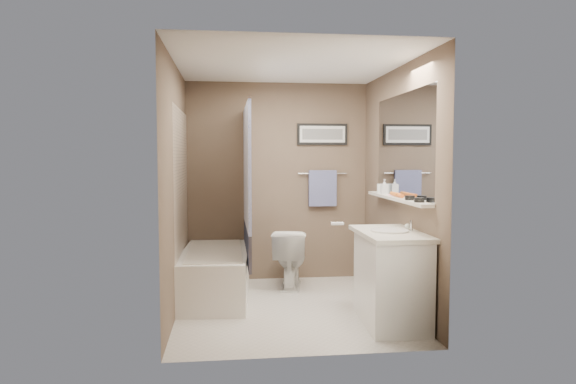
{
  "coord_description": "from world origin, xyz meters",
  "views": [
    {
      "loc": [
        -0.6,
        -4.99,
        1.51
      ],
      "look_at": [
        0.0,
        0.15,
        1.15
      ],
      "focal_mm": 32.0,
      "sensor_mm": 36.0,
      "label": 1
    }
  ],
  "objects": [
    {
      "name": "candle_bowl_far",
      "position": [
        1.04,
        -0.52,
        1.14
      ],
      "size": [
        0.09,
        0.09,
        0.04
      ],
      "primitive_type": "cylinder",
      "color": "black",
      "rests_on": "shelf"
    },
    {
      "name": "toilet",
      "position": [
        0.1,
        0.82,
        0.34
      ],
      "size": [
        0.49,
        0.72,
        0.68
      ],
      "primitive_type": "imported",
      "rotation": [
        0.0,
        0.0,
        2.96
      ],
      "color": "white",
      "rests_on": "ground"
    },
    {
      "name": "door",
      "position": [
        0.55,
        -1.24,
        1.0
      ],
      "size": [
        0.8,
        0.02,
        2.0
      ],
      "primitive_type": "cube",
      "color": "silver",
      "rests_on": "wall_front"
    },
    {
      "name": "towel_bar",
      "position": [
        0.55,
        1.22,
        1.3
      ],
      "size": [
        0.6,
        0.02,
        0.02
      ],
      "primitive_type": "cylinder",
      "rotation": [
        0.0,
        1.57,
        0.0
      ],
      "color": "silver",
      "rests_on": "wall_back"
    },
    {
      "name": "faucet_knob",
      "position": [
        1.03,
        -0.48,
        0.87
      ],
      "size": [
        0.05,
        0.05,
        0.05
      ],
      "primitive_type": "sphere",
      "color": "silver",
      "rests_on": "countertop"
    },
    {
      "name": "wall_back",
      "position": [
        0.0,
        1.23,
        1.2
      ],
      "size": [
        2.2,
        0.04,
        2.4
      ],
      "primitive_type": "cube",
      "color": "brown",
      "rests_on": "ground"
    },
    {
      "name": "art_frame",
      "position": [
        0.55,
        1.23,
        1.78
      ],
      "size": [
        0.62,
        0.02,
        0.26
      ],
      "primitive_type": "cube",
      "color": "black",
      "rests_on": "wall_back"
    },
    {
      "name": "candle_bowl_near",
      "position": [
        1.04,
        -0.75,
        1.14
      ],
      "size": [
        0.09,
        0.09,
        0.04
      ],
      "primitive_type": "cylinder",
      "color": "black",
      "rests_on": "shelf"
    },
    {
      "name": "tub_rim",
      "position": [
        -0.75,
        0.47,
        0.5
      ],
      "size": [
        0.56,
        1.36,
        0.02
      ],
      "primitive_type": "cube",
      "color": "beige",
      "rests_on": "bathtub"
    },
    {
      "name": "ceiling",
      "position": [
        0.0,
        0.0,
        2.38
      ],
      "size": [
        2.2,
        2.5,
        0.04
      ],
      "primitive_type": "cube",
      "color": "white",
      "rests_on": "wall_back"
    },
    {
      "name": "wall_left",
      "position": [
        -1.08,
        0.0,
        1.2
      ],
      "size": [
        0.04,
        2.5,
        2.4
      ],
      "primitive_type": "cube",
      "color": "brown",
      "rests_on": "ground"
    },
    {
      "name": "pink_comb",
      "position": [
        1.04,
        -0.01,
        1.12
      ],
      "size": [
        0.04,
        0.16,
        0.01
      ],
      "primitive_type": "cube",
      "rotation": [
        0.0,
        0.0,
        0.09
      ],
      "color": "#FF9BCE",
      "rests_on": "shelf"
    },
    {
      "name": "curtain_upper",
      "position": [
        -0.4,
        0.5,
        1.4
      ],
      "size": [
        0.03,
        1.45,
        1.28
      ],
      "primitive_type": "cube",
      "color": "white",
      "rests_on": "curtain_rod"
    },
    {
      "name": "art_mat",
      "position": [
        0.55,
        1.22,
        1.78
      ],
      "size": [
        0.56,
        0.0,
        0.2
      ],
      "primitive_type": "cube",
      "color": "white",
      "rests_on": "art_frame"
    },
    {
      "name": "door_handle",
      "position": [
        0.22,
        -1.19,
        1.0
      ],
      "size": [
        0.1,
        0.02,
        0.02
      ],
      "primitive_type": "cylinder",
      "rotation": [
        0.0,
        1.57,
        0.0
      ],
      "color": "silver",
      "rests_on": "door"
    },
    {
      "name": "glass_jar",
      "position": [
        1.04,
        0.38,
        1.17
      ],
      "size": [
        0.08,
        0.08,
        0.1
      ],
      "primitive_type": "cylinder",
      "color": "white",
      "rests_on": "shelf"
    },
    {
      "name": "countertop",
      "position": [
        0.84,
        -0.58,
        0.82
      ],
      "size": [
        0.54,
        0.96,
        0.04
      ],
      "primitive_type": "cube",
      "color": "beige",
      "rests_on": "vanity"
    },
    {
      "name": "hair_brush_back",
      "position": [
        1.04,
        -0.1,
        1.14
      ],
      "size": [
        0.04,
        0.22,
        0.04
      ],
      "primitive_type": "cylinder",
      "rotation": [
        1.57,
        0.0,
        -0.02
      ],
      "color": "#D2631D",
      "rests_on": "shelf"
    },
    {
      "name": "art_image",
      "position": [
        0.55,
        1.22,
        1.78
      ],
      "size": [
        0.5,
        0.0,
        0.13
      ],
      "primitive_type": "cube",
      "color": "#595959",
      "rests_on": "art_mat"
    },
    {
      "name": "sink_basin",
      "position": [
        0.83,
        -0.58,
        0.85
      ],
      "size": [
        0.34,
        0.34,
        0.01
      ],
      "primitive_type": "cylinder",
      "color": "silver",
      "rests_on": "countertop"
    },
    {
      "name": "hair_brush_front",
      "position": [
        1.04,
        -0.23,
        1.14
      ],
      "size": [
        0.07,
        0.22,
        0.04
      ],
      "primitive_type": "cylinder",
      "rotation": [
        1.57,
        0.0,
        -0.12
      ],
      "color": "orange",
      "rests_on": "shelf"
    },
    {
      "name": "faucet_spout",
      "position": [
        1.03,
        -0.58,
        0.89
      ],
      "size": [
        0.02,
        0.02,
        0.1
      ],
      "primitive_type": "cylinder",
      "color": "silver",
      "rests_on": "countertop"
    },
    {
      "name": "wall_right",
      "position": [
        1.08,
        0.0,
        1.2
      ],
      "size": [
        0.04,
        2.5,
        2.4
      ],
      "primitive_type": "cube",
      "color": "brown",
      "rests_on": "ground"
    },
    {
      "name": "tile_surround",
      "position": [
        -1.09,
        0.5,
        1.0
      ],
      "size": [
        0.02,
        1.55,
        2.0
      ],
      "primitive_type": "cube",
      "color": "#BCA48E",
      "rests_on": "wall_left"
    },
    {
      "name": "towel",
      "position": [
        0.55,
        1.2,
        1.12
      ],
      "size": [
        0.34,
        0.05,
        0.44
      ],
      "primitive_type": "cube",
      "color": "#8992C8",
      "rests_on": "towel_bar"
    },
    {
      "name": "vanity",
      "position": [
        0.85,
        -0.58,
        0.4
      ],
      "size": [
        0.54,
        0.92,
        0.8
      ],
      "primitive_type": "cube",
      "rotation": [
        0.0,
        0.0,
        -0.05
      ],
      "color": "white",
      "rests_on": "ground"
    },
    {
      "name": "wall_front",
      "position": [
        0.0,
        -1.23,
        1.2
      ],
      "size": [
        2.2,
        0.04,
        2.4
      ],
      "primitive_type": "cube",
      "color": "brown",
      "rests_on": "ground"
    },
    {
      "name": "shelf",
      "position": [
        1.04,
        -0.15,
        1.1
      ],
      "size": [
        0.12,
        1.6,
        0.03
      ],
      "primitive_type": "cube",
      "color": "silver",
      "rests_on": "wall_right"
    },
    {
      "name": "curtain_lower",
      "position": [
        -0.4,
        0.5,
        0.58
      ],
      "size": [
        0.03,
        1.45,
        0.36
      ],
      "primitive_type": "cube",
      "color": "#252A45",
      "rests_on": "curtain_rod"
    },
    {
      "name": "curtain_rod",
      "position": [
        -0.4,
        0.5,
        2.05
      ],
      "size": [
        0.02,
        1.55,
        0.02
      ],
      "primitive_type": "cylinder",
      "rotation": [
        1.57,
        0.0,
        0.0
      ],
      "color": "silver",
      "rests_on": "wall_left"
    },
    {
      "name": "soap_bottle",
      "position": [
        1.04,
        0.25,
        1.19
      ],
      "size": [
        0.07,
        0.08,
        0.15
      ],
      "primitive_type": "imported",
      "rotation": [
        0.0,
        0.0,
        0.06
      ],
      "color": "#999999",
      "rests_on": "shelf"
    },
    {
      "name": "ground",
      "position": [
        0.0,
        0.0,
        0.0
      ],
      "size": [
        2.5,
        2.5,
        0.0
      ],
      "primitive_type": "plane",
      "color": "beige",
      "rests_on": "ground"
    },
    {
      "name": "mirror",
      "position": [
        1.09,
        -0.15,
        1.62
      ],
      "size": [
        0.02,
        1.6,
        1.0
      ],
      "primitive_type": "cube",
      "color": "silver",
      "rests_on": "wall_right"
    },
    {
      "name": "bathtub",
      "position": [
        -0.75,
        0.47,
        0.25
      ],
      "size": [
        0.79,
        1.54,
        0.5
      ],
      "primitive_type": "cube",
      "rotation": [
        0.0,
        0.0,
        -0.06
      ],
      "color": "white",
      "rests_on": "ground"
    }
  ]
}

